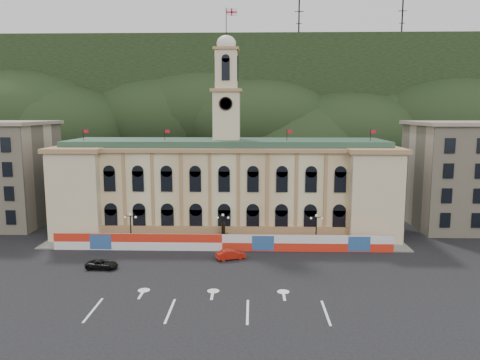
{
  "coord_description": "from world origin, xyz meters",
  "views": [
    {
      "loc": [
        4.49,
        -51.44,
        20.4
      ],
      "look_at": [
        2.55,
        18.0,
        10.13
      ],
      "focal_mm": 35.0,
      "sensor_mm": 36.0,
      "label": 1
    }
  ],
  "objects_px": {
    "statue": "(223,238)",
    "lamp_center": "(223,227)",
    "black_suv": "(102,264)",
    "red_sedan": "(231,254)"
  },
  "relations": [
    {
      "from": "lamp_center",
      "to": "red_sedan",
      "type": "height_order",
      "value": "lamp_center"
    },
    {
      "from": "red_sedan",
      "to": "black_suv",
      "type": "distance_m",
      "value": 17.2
    },
    {
      "from": "lamp_center",
      "to": "black_suv",
      "type": "height_order",
      "value": "lamp_center"
    },
    {
      "from": "statue",
      "to": "black_suv",
      "type": "distance_m",
      "value": 18.94
    },
    {
      "from": "statue",
      "to": "lamp_center",
      "type": "height_order",
      "value": "lamp_center"
    },
    {
      "from": "black_suv",
      "to": "lamp_center",
      "type": "bearing_deg",
      "value": -52.14
    },
    {
      "from": "lamp_center",
      "to": "red_sedan",
      "type": "bearing_deg",
      "value": -76.16
    },
    {
      "from": "lamp_center",
      "to": "black_suv",
      "type": "xyz_separation_m",
      "value": [
        -15.17,
        -10.32,
        -2.5
      ]
    },
    {
      "from": "lamp_center",
      "to": "red_sedan",
      "type": "distance_m",
      "value": 6.52
    },
    {
      "from": "statue",
      "to": "red_sedan",
      "type": "bearing_deg",
      "value": -78.11
    }
  ]
}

